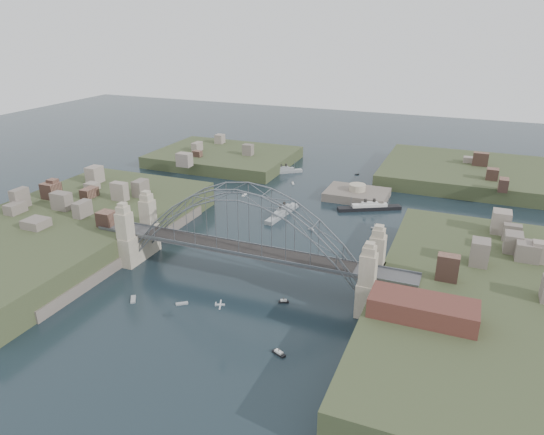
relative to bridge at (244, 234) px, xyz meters
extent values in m
plane|color=black|center=(0.00, 0.00, -12.32)|extent=(500.00, 500.00, 0.00)
cube|color=#47474A|center=(0.00, 0.00, -4.32)|extent=(84.00, 6.00, 0.70)
cube|color=slate|center=(0.00, -3.00, -3.77)|extent=(84.00, 0.25, 0.50)
cube|color=slate|center=(0.00, 3.00, -3.77)|extent=(84.00, 0.25, 0.50)
cube|color=black|center=(0.00, 0.00, -3.77)|extent=(55.20, 5.20, 0.35)
cube|color=#A1957F|center=(-31.50, -5.00, -3.47)|extent=(3.40, 3.40, 17.70)
cube|color=#A1957F|center=(-31.50, 5.00, -3.47)|extent=(3.40, 3.40, 17.70)
cube|color=#A1957F|center=(31.50, -5.00, -3.47)|extent=(3.40, 3.40, 17.70)
cube|color=#A1957F|center=(31.50, 5.00, -3.47)|extent=(3.40, 3.40, 17.70)
cube|color=#A1957F|center=(-31.50, 0.00, -8.32)|extent=(4.08, 13.80, 8.00)
cube|color=#A1957F|center=(31.50, 0.00, -8.32)|extent=(4.08, 13.80, 8.00)
cube|color=#353F22|center=(-58.00, 0.00, -10.32)|extent=(50.00, 90.00, 12.00)
cube|color=#5E544C|center=(-35.50, 0.00, -11.32)|extent=(6.00, 70.00, 4.00)
cube|color=#353F22|center=(58.00, 0.00, -10.32)|extent=(50.00, 90.00, 12.00)
cube|color=#5E544C|center=(35.50, 0.00, -11.32)|extent=(6.00, 70.00, 4.00)
cube|color=#353F22|center=(-55.00, 95.00, -11.82)|extent=(60.00, 45.00, 9.00)
cube|color=#353F22|center=(50.00, 110.00, -11.57)|extent=(70.00, 55.00, 9.50)
cube|color=#5E544C|center=(12.00, 70.00, -12.82)|extent=(22.00, 16.00, 7.00)
cylinder|color=#A1957F|center=(12.00, 70.00, -8.12)|extent=(6.00, 6.00, 2.40)
cube|color=#592D26|center=(44.00, -14.00, -2.32)|extent=(20.00, 8.00, 4.00)
cube|color=#47474A|center=(39.00, -28.00, -11.62)|extent=(4.00, 22.00, 1.40)
cube|color=#919699|center=(-7.00, 44.04, -11.89)|extent=(4.87, 19.64, 1.73)
cube|color=#919699|center=(-7.00, 44.04, -10.59)|extent=(3.19, 10.87, 1.30)
cube|color=#919699|center=(-7.00, 44.04, -9.62)|extent=(1.99, 5.00, 0.87)
cylinder|color=black|center=(-7.16, 42.68, -8.86)|extent=(0.93, 0.93, 1.73)
cylinder|color=black|center=(-6.84, 45.39, -8.86)|extent=(0.93, 0.93, 1.73)
cylinder|color=slate|center=(-7.69, 38.23, -9.08)|extent=(0.17, 0.17, 4.33)
cylinder|color=slate|center=(-6.32, 49.84, -9.08)|extent=(0.17, 0.17, 4.33)
cube|color=#919699|center=(-24.11, 89.65, -11.92)|extent=(14.23, 11.43, 1.61)
cube|color=#919699|center=(-24.11, 89.65, -10.71)|extent=(8.09, 6.64, 1.21)
cube|color=#919699|center=(-24.11, 89.65, -9.81)|extent=(3.96, 3.39, 0.81)
cylinder|color=black|center=(-25.02, 88.97, -9.10)|extent=(0.80, 0.80, 1.61)
cylinder|color=black|center=(-23.21, 90.32, -9.10)|extent=(0.80, 0.80, 1.61)
cylinder|color=slate|center=(-27.98, 86.75, -9.30)|extent=(0.16, 0.16, 4.03)
cylinder|color=slate|center=(-20.24, 92.54, -9.30)|extent=(0.16, 0.16, 4.03)
cube|color=black|center=(18.69, 60.22, -11.93)|extent=(20.64, 13.12, 1.59)
cube|color=silver|center=(18.69, 60.22, -10.73)|extent=(11.64, 7.74, 1.19)
cube|color=silver|center=(18.69, 60.22, -9.84)|extent=(5.59, 4.07, 0.80)
cylinder|color=black|center=(17.35, 59.48, -9.14)|extent=(1.07, 1.07, 1.59)
cylinder|color=black|center=(20.03, 60.95, -9.14)|extent=(1.07, 1.07, 1.59)
cylinder|color=slate|center=(12.93, 57.07, -9.34)|extent=(0.16, 0.16, 3.98)
cylinder|color=slate|center=(24.45, 63.37, -9.34)|extent=(0.16, 0.16, 3.98)
cube|color=silver|center=(6.06, -24.10, -4.62)|extent=(1.80, 1.01, 0.32)
cube|color=silver|center=(6.06, -24.10, -4.57)|extent=(1.70, 3.47, 0.07)
cube|color=silver|center=(5.22, -24.46, -4.45)|extent=(0.61, 1.12, 0.40)
cube|color=silver|center=(-13.17, 18.49, -12.17)|extent=(2.86, 2.35, 0.45)
cube|color=silver|center=(5.66, 35.94, -12.17)|extent=(2.03, 1.07, 0.45)
cube|color=silver|center=(5.66, 35.94, -11.77)|extent=(1.26, 0.80, 0.40)
cylinder|color=black|center=(5.66, 35.94, -11.32)|extent=(0.16, 0.16, 0.70)
cube|color=silver|center=(-8.30, -16.32, -12.17)|extent=(2.77, 2.40, 0.45)
cube|color=silver|center=(23.82, 44.36, -12.17)|extent=(2.38, 0.83, 0.45)
cylinder|color=slate|center=(23.82, 44.36, -11.12)|extent=(0.08, 0.08, 2.20)
cone|color=silver|center=(23.82, 44.36, -11.12)|extent=(1.26, 1.03, 1.92)
cube|color=silver|center=(-27.25, 57.49, -12.17)|extent=(1.32, 3.19, 0.45)
cube|color=silver|center=(-5.95, 50.41, -12.17)|extent=(1.81, 1.42, 0.45)
cube|color=silver|center=(19.02, -24.91, -12.17)|extent=(3.14, 2.11, 0.45)
cube|color=silver|center=(19.02, -24.91, -11.77)|extent=(1.98, 1.49, 0.40)
cylinder|color=black|center=(19.02, -24.91, -11.32)|extent=(0.16, 0.16, 0.70)
cube|color=silver|center=(-15.34, 77.23, -12.17)|extent=(1.59, 2.11, 0.45)
cube|color=silver|center=(-15.34, 77.23, -11.77)|extent=(1.10, 1.35, 0.40)
cylinder|color=black|center=(-15.34, 77.23, -11.32)|extent=(0.16, 0.16, 0.70)
cube|color=silver|center=(28.89, 10.77, -12.17)|extent=(1.94, 2.31, 0.45)
cylinder|color=slate|center=(28.89, 10.77, -11.12)|extent=(0.08, 0.08, 2.20)
cone|color=silver|center=(28.89, 10.77, -11.12)|extent=(1.53, 1.59, 1.92)
cube|color=silver|center=(-19.80, -19.02, -12.17)|extent=(2.74, 3.31, 0.45)
cube|color=silver|center=(5.24, 99.17, -12.17)|extent=(1.81, 1.45, 0.45)
cube|color=silver|center=(-40.80, 31.97, -12.17)|extent=(2.60, 1.06, 0.45)
cube|color=silver|center=(13.05, -6.72, -12.17)|extent=(2.52, 1.68, 0.45)
cube|color=silver|center=(13.05, -6.72, -11.77)|extent=(1.59, 1.19, 0.40)
cylinder|color=black|center=(13.05, -6.72, -11.32)|extent=(0.16, 0.16, 0.70)
camera|label=1|loc=(48.30, -99.80, 48.80)|focal=32.93mm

